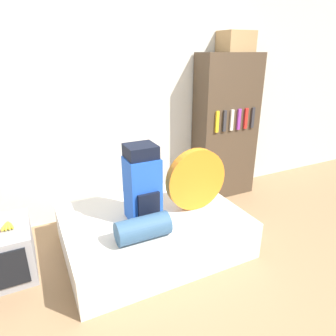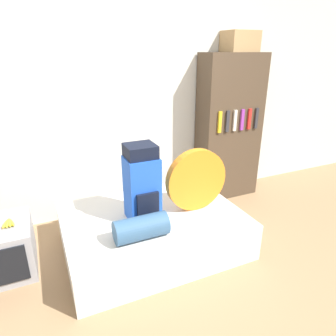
{
  "view_description": "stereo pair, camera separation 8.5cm",
  "coord_description": "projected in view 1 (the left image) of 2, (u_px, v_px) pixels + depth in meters",
  "views": [
    {
      "loc": [
        -1.0,
        -1.58,
        1.84
      ],
      "look_at": [
        0.14,
        0.74,
        0.82
      ],
      "focal_mm": 32.0,
      "sensor_mm": 36.0,
      "label": 1
    },
    {
      "loc": [
        -0.92,
        -1.62,
        1.84
      ],
      "look_at": [
        0.14,
        0.74,
        0.82
      ],
      "focal_mm": 32.0,
      "sensor_mm": 36.0,
      "label": 2
    }
  ],
  "objects": [
    {
      "name": "backpack",
      "position": [
        142.0,
        184.0,
        2.69
      ],
      "size": [
        0.29,
        0.3,
        0.71
      ],
      "color": "blue",
      "rests_on": "bed"
    },
    {
      "name": "wall_back",
      "position": [
        119.0,
        102.0,
        3.33
      ],
      "size": [
        8.0,
        0.05,
        2.6
      ],
      "color": "silver",
      "rests_on": "ground_plane"
    },
    {
      "name": "bookshelf",
      "position": [
        226.0,
        128.0,
        3.83
      ],
      "size": [
        0.8,
        0.37,
        1.82
      ],
      "color": "#473828",
      "rests_on": "ground_plane"
    },
    {
      "name": "cardboard_box",
      "position": [
        236.0,
        41.0,
        3.52
      ],
      "size": [
        0.38,
        0.3,
        0.23
      ],
      "color": "#A88456",
      "rests_on": "bookshelf"
    },
    {
      "name": "sleeping_roll",
      "position": [
        143.0,
        228.0,
        2.47
      ],
      "size": [
        0.45,
        0.2,
        0.2
      ],
      "color": "#33567A",
      "rests_on": "bed"
    },
    {
      "name": "ground_plane",
      "position": [
        193.0,
        296.0,
        2.4
      ],
      "size": [
        16.0,
        16.0,
        0.0
      ],
      "primitive_type": "plane",
      "color": "#997551"
    },
    {
      "name": "banana_bunch",
      "position": [
        8.0,
        226.0,
        2.51
      ],
      "size": [
        0.12,
        0.15,
        0.03
      ],
      "color": "yellow",
      "rests_on": "television"
    },
    {
      "name": "bed",
      "position": [
        153.0,
        230.0,
        2.95
      ],
      "size": [
        1.67,
        1.22,
        0.37
      ],
      "color": "silver",
      "rests_on": "ground_plane"
    },
    {
      "name": "tent_bag",
      "position": [
        196.0,
        179.0,
        2.89
      ],
      "size": [
        0.62,
        0.08,
        0.62
      ],
      "color": "orange",
      "rests_on": "bed"
    },
    {
      "name": "television",
      "position": [
        0.0,
        252.0,
        2.56
      ],
      "size": [
        0.52,
        0.59,
        0.45
      ],
      "color": "#939399",
      "rests_on": "ground_plane"
    }
  ]
}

